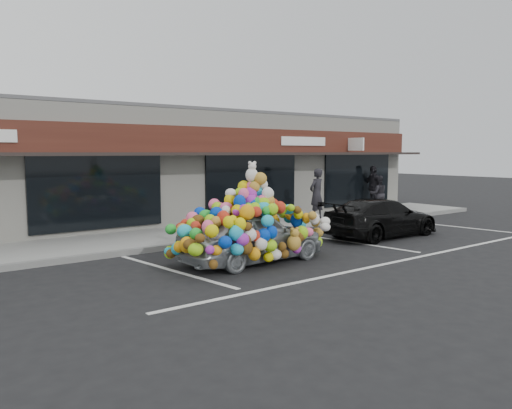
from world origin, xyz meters
TOP-DOWN VIEW (x-y plane):
  - ground at (0.00, 0.00)m, footprint 90.00×90.00m
  - shop_building at (0.00, 8.44)m, footprint 24.00×7.20m
  - sidewalk at (0.00, 4.00)m, footprint 26.00×3.00m
  - kerb at (0.00, 2.50)m, footprint 26.00×0.18m
  - parking_stripe_left at (-3.20, 0.20)m, footprint 0.73×4.37m
  - parking_stripe_mid at (2.80, 0.20)m, footprint 0.73×4.37m
  - parking_stripe_right at (8.20, 0.20)m, footprint 0.73×4.37m
  - lane_line at (2.00, -2.30)m, footprint 14.00×0.12m
  - toy_car at (-1.21, -0.18)m, footprint 2.79×4.15m
  - black_sedan at (4.31, 0.33)m, footprint 1.74×4.27m
  - pedestrian_a at (4.89, 3.89)m, footprint 0.78×0.58m
  - pedestrian_b at (8.54, 3.90)m, footprint 0.96×0.91m
  - pedestrian_c at (9.51, 5.00)m, footprint 1.21×0.69m

SIDE VIEW (x-z plane):
  - ground at x=0.00m, z-range 0.00..0.00m
  - parking_stripe_left at x=-3.20m, z-range 0.00..0.01m
  - parking_stripe_mid at x=2.80m, z-range 0.00..0.01m
  - parking_stripe_right at x=8.20m, z-range 0.00..0.01m
  - lane_line at x=2.00m, z-range 0.00..0.01m
  - sidewalk at x=0.00m, z-range 0.00..0.15m
  - kerb at x=0.00m, z-range -0.01..0.15m
  - black_sedan at x=4.31m, z-range 0.00..1.24m
  - toy_car at x=-1.21m, z-range -0.38..1.99m
  - pedestrian_b at x=8.54m, z-range 0.15..1.71m
  - pedestrian_a at x=4.89m, z-range 0.15..2.08m
  - pedestrian_c at x=9.51m, z-range 0.15..2.09m
  - shop_building at x=0.00m, z-range 0.01..4.32m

